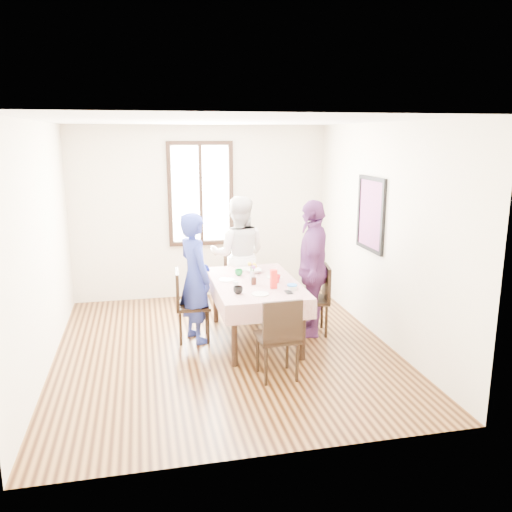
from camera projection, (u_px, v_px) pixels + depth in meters
name	position (u px, v px, depth m)	size (l,w,h in m)	color
ground	(225.00, 348.00, 6.40)	(4.50, 4.50, 0.00)	black
back_wall	(201.00, 213.00, 8.23)	(4.00, 4.00, 0.00)	beige
right_wall	(382.00, 233.00, 6.51)	(4.50, 4.50, 0.00)	beige
window_frame	(201.00, 194.00, 8.15)	(1.02, 0.06, 1.62)	black
window_pane	(201.00, 194.00, 8.16)	(0.90, 0.02, 1.50)	white
art_poster	(371.00, 214.00, 6.75)	(0.04, 0.76, 0.96)	red
dining_table	(255.00, 311.00, 6.61)	(0.92, 1.59, 0.75)	black
tablecloth	(255.00, 282.00, 6.53)	(1.04, 1.71, 0.01)	#5D0A0E
chair_left	(193.00, 305.00, 6.58)	(0.42, 0.42, 0.91)	black
chair_right	(312.00, 300.00, 6.80)	(0.42, 0.42, 0.91)	black
chair_far	(239.00, 282.00, 7.64)	(0.42, 0.42, 0.91)	black
chair_near	(277.00, 337.00, 5.55)	(0.42, 0.42, 0.91)	black
person_left	(194.00, 278.00, 6.50)	(0.60, 0.39, 1.63)	navy
person_far	(239.00, 255.00, 7.53)	(0.83, 0.65, 1.71)	silver
person_right	(311.00, 268.00, 6.70)	(1.03, 0.43, 1.76)	#612D66
mug_black	(238.00, 290.00, 6.01)	(0.11, 0.11, 0.09)	black
mug_flag	(276.00, 279.00, 6.46)	(0.11, 0.11, 0.10)	red
mug_green	(239.00, 272.00, 6.80)	(0.10, 0.10, 0.08)	#0C7226
serving_bowl	(254.00, 271.00, 6.93)	(0.20, 0.20, 0.05)	white
juice_carton	(274.00, 279.00, 6.22)	(0.07, 0.07, 0.23)	red
butter_tub	(292.00, 288.00, 6.16)	(0.11, 0.11, 0.06)	white
jam_jar	(254.00, 281.00, 6.38)	(0.06, 0.06, 0.09)	black
drinking_glass	(236.00, 285.00, 6.19)	(0.06, 0.06, 0.09)	silver
smartphone	(289.00, 292.00, 6.07)	(0.07, 0.15, 0.01)	black
flower_vase	(252.00, 276.00, 6.55)	(0.06, 0.06, 0.12)	silver
plate_left	(227.00, 280.00, 6.58)	(0.20, 0.20, 0.01)	white
plate_right	(274.00, 277.00, 6.70)	(0.20, 0.20, 0.01)	white
plate_far	(243.00, 269.00, 7.13)	(0.20, 0.20, 0.01)	white
plate_near	(260.00, 294.00, 5.99)	(0.20, 0.20, 0.01)	white
butter_lid	(292.00, 285.00, 6.15)	(0.12, 0.12, 0.01)	blue
flower_bunch	(252.00, 267.00, 6.52)	(0.09, 0.09, 0.10)	yellow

